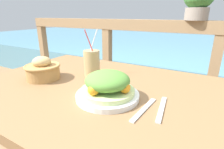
# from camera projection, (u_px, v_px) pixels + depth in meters

# --- Properties ---
(patio_table) EXTENTS (1.18, 0.82, 0.75)m
(patio_table) POSITION_uv_depth(u_px,v_px,m) (99.00, 105.00, 0.82)
(patio_table) COLOR olive
(patio_table) RESTS_ON ground_plane
(railing_fence) EXTENTS (2.80, 0.08, 1.01)m
(railing_fence) POSITION_uv_depth(u_px,v_px,m) (153.00, 55.00, 1.47)
(railing_fence) COLOR #937551
(railing_fence) RESTS_ON ground_plane
(sea_backdrop) EXTENTS (12.00, 4.00, 0.48)m
(sea_backdrop) POSITION_uv_depth(u_px,v_px,m) (188.00, 55.00, 3.68)
(sea_backdrop) COLOR #568EA8
(sea_backdrop) RESTS_ON ground_plane
(salad_plate) EXTENTS (0.25, 0.25, 0.11)m
(salad_plate) POSITION_uv_depth(u_px,v_px,m) (108.00, 87.00, 0.67)
(salad_plate) COLOR silver
(salad_plate) RESTS_ON patio_table
(drink_glass) EXTENTS (0.08, 0.08, 0.24)m
(drink_glass) POSITION_uv_depth(u_px,v_px,m) (92.00, 63.00, 0.92)
(drink_glass) COLOR tan
(drink_glass) RESTS_ON patio_table
(bread_basket) EXTENTS (0.17, 0.17, 0.12)m
(bread_basket) POSITION_uv_depth(u_px,v_px,m) (43.00, 70.00, 0.87)
(bread_basket) COLOR #AD7F47
(bread_basket) RESTS_ON patio_table
(fork) EXTENTS (0.03, 0.18, 0.00)m
(fork) POSITION_uv_depth(u_px,v_px,m) (144.00, 109.00, 0.60)
(fork) COLOR silver
(fork) RESTS_ON patio_table
(knife) EXTENTS (0.04, 0.18, 0.00)m
(knife) POSITION_uv_depth(u_px,v_px,m) (162.00, 109.00, 0.60)
(knife) COLOR silver
(knife) RESTS_ON patio_table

